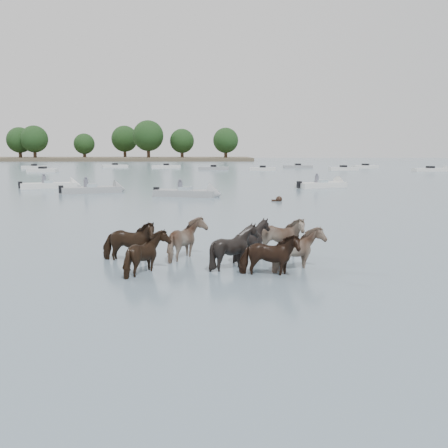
{
  "coord_description": "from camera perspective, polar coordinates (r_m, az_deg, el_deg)",
  "views": [
    {
      "loc": [
        -2.25,
        -14.39,
        3.44
      ],
      "look_at": [
        -1.89,
        1.55,
        1.1
      ],
      "focal_mm": 40.68,
      "sensor_mm": 36.0,
      "label": 1
    }
  ],
  "objects": [
    {
      "name": "swimming_pony",
      "position": [
        34.41,
        6.12,
        2.74
      ],
      "size": [
        0.72,
        0.44,
        0.44
      ],
      "color": "black",
      "rests_on": "ground"
    },
    {
      "name": "treeline",
      "position": [
        175.41,
        -23.72,
        8.72
      ],
      "size": [
        146.87,
        22.27,
        12.49
      ],
      "color": "#382619",
      "rests_on": "ground"
    },
    {
      "name": "shoreline",
      "position": [
        177.83,
        -23.86,
        6.7
      ],
      "size": [
        160.0,
        30.0,
        1.0
      ],
      "primitive_type": "cube",
      "color": "#4C4233",
      "rests_on": "ground"
    },
    {
      "name": "pony_herd",
      "position": [
        15.26,
        0.05,
        -2.68
      ],
      "size": [
        6.92,
        3.82,
        1.52
      ],
      "color": "black",
      "rests_on": "ground"
    },
    {
      "name": "distant_flotilla",
      "position": [
        88.22,
        0.01,
        6.29
      ],
      "size": [
        103.88,
        25.56,
        0.93
      ],
      "color": "silver",
      "rests_on": "ground"
    },
    {
      "name": "motorboat_f",
      "position": [
        48.58,
        -18.21,
        4.14
      ],
      "size": [
        5.44,
        3.25,
        1.92
      ],
      "rotation": [
        0.0,
        0.0,
        0.34
      ],
      "color": "silver",
      "rests_on": "ground"
    },
    {
      "name": "motorboat_a",
      "position": [
        42.4,
        -13.7,
        3.77
      ],
      "size": [
        5.34,
        3.4,
        1.92
      ],
      "rotation": [
        0.0,
        0.0,
        0.38
      ],
      "color": "gray",
      "rests_on": "ground"
    },
    {
      "name": "motorboat_c",
      "position": [
        47.9,
        11.55,
        4.34
      ],
      "size": [
        5.47,
        3.79,
        1.92
      ],
      "rotation": [
        0.0,
        0.0,
        0.46
      ],
      "color": "silver",
      "rests_on": "ground"
    },
    {
      "name": "ground",
      "position": [
        14.97,
        7.43,
        -5.01
      ],
      "size": [
        400.0,
        400.0,
        0.0
      ],
      "primitive_type": "plane",
      "color": "slate",
      "rests_on": "ground"
    },
    {
      "name": "motorboat_b",
      "position": [
        37.59,
        -3.27,
        3.44
      ],
      "size": [
        5.32,
        2.9,
        1.92
      ],
      "rotation": [
        0.0,
        0.0,
        -0.27
      ],
      "color": "gray",
      "rests_on": "ground"
    }
  ]
}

